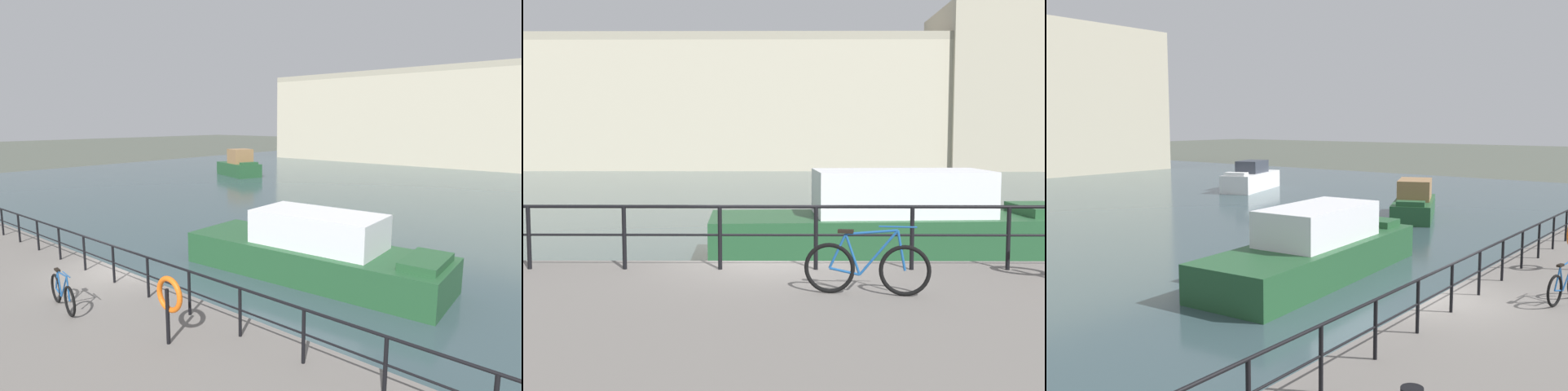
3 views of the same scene
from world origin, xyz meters
TOP-DOWN VIEW (x-y plane):
  - ground_plane at (0.00, 0.00)m, footprint 240.00×240.00m
  - water_basin at (0.00, 30.20)m, footprint 80.00×60.00m
  - moored_white_yacht at (-19.06, 25.39)m, footprint 5.67×4.05m
  - moored_blue_motorboat at (3.12, 5.67)m, footprint 9.57×3.56m
  - quay_railing at (-0.00, -0.75)m, footprint 27.08×0.07m
  - parked_bicycle at (1.43, -2.49)m, footprint 1.76×0.35m
  - life_ring_stand at (4.68, -1.86)m, footprint 0.75×0.16m

SIDE VIEW (x-z plane):
  - ground_plane at x=0.00m, z-range 0.00..0.00m
  - water_basin at x=0.00m, z-range 0.00..0.01m
  - moored_blue_motorboat at x=3.12m, z-range -0.26..2.08m
  - moored_white_yacht at x=-19.06m, z-range -0.36..2.34m
  - parked_bicycle at x=1.43m, z-range 0.95..1.93m
  - quay_railing at x=0.00m, z-range 1.25..2.33m
  - life_ring_stand at x=4.68m, z-range 1.33..2.72m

